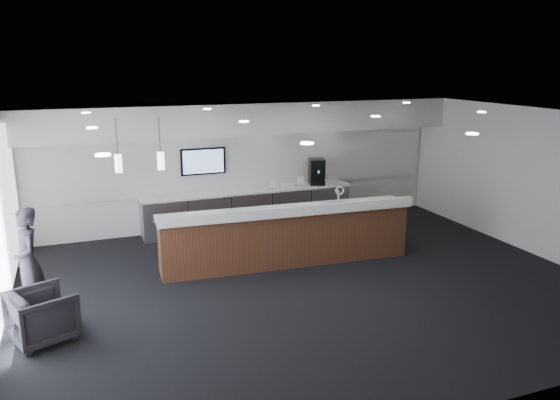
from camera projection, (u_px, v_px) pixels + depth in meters
name	position (u px, v px, depth m)	size (l,w,h in m)	color
ground	(310.00, 284.00, 9.83)	(10.00, 10.00, 0.00)	black
ceiling	(313.00, 117.00, 9.09)	(10.00, 8.00, 0.02)	#232326
back_wall	(243.00, 164.00, 13.08)	(10.00, 0.02, 3.00)	silver
right_wall	(534.00, 182.00, 11.19)	(0.02, 8.00, 3.00)	silver
soffit_bulkhead	(248.00, 118.00, 12.39)	(10.00, 0.90, 0.70)	silver
alcove_panel	(244.00, 160.00, 13.03)	(9.80, 0.06, 1.40)	silver
back_credenza	(249.00, 209.00, 13.01)	(5.06, 0.66, 0.95)	#919599
wall_tv	(203.00, 161.00, 12.61)	(1.05, 0.08, 0.62)	black
pendant_left	(162.00, 162.00, 9.17)	(0.12, 0.12, 0.30)	#FFE7C6
pendant_right	(119.00, 165.00, 8.93)	(0.12, 0.12, 0.30)	#FFE7C6
ceiling_can_lights	(313.00, 119.00, 9.10)	(7.00, 5.00, 0.02)	white
service_counter	(286.00, 235.00, 10.73)	(5.04, 1.12, 1.49)	#492518
coffee_machine	(317.00, 172.00, 13.39)	(0.45, 0.52, 0.63)	black
info_sign_left	(272.00, 184.00, 12.98)	(0.15, 0.02, 0.21)	white
info_sign_right	(300.00, 181.00, 13.25)	(0.17, 0.02, 0.23)	white
armchair	(43.00, 316.00, 7.78)	(0.82, 0.84, 0.76)	black
lounge_guest	(28.00, 261.00, 8.55)	(0.63, 0.41, 1.72)	black
cup_0	(299.00, 184.00, 13.23)	(0.10, 0.10, 0.09)	white
cup_1	(294.00, 185.00, 13.18)	(0.10, 0.10, 0.09)	white
cup_2	(288.00, 185.00, 13.13)	(0.10, 0.10, 0.09)	white
cup_3	(283.00, 186.00, 13.08)	(0.10, 0.10, 0.09)	white
cup_4	(277.00, 186.00, 13.03)	(0.10, 0.10, 0.09)	white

